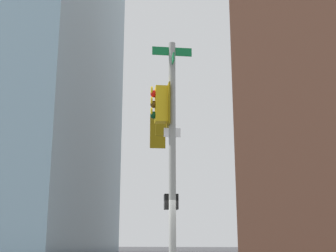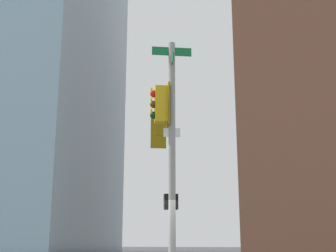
% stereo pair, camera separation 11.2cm
% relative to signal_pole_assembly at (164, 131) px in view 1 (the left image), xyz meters
% --- Properties ---
extents(signal_pole_assembly, '(2.15, 5.35, 6.88)m').
position_rel_signal_pole_assembly_xyz_m(signal_pole_assembly, '(0.00, 0.00, 0.00)').
color(signal_pole_assembly, gray).
rests_on(signal_pole_assembly, ground_plane).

